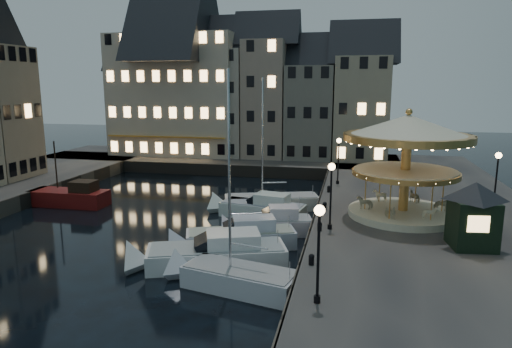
% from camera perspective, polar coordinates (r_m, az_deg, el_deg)
% --- Properties ---
extents(ground, '(160.00, 160.00, 0.00)m').
position_cam_1_polar(ground, '(29.70, -5.17, -8.93)').
color(ground, black).
rests_on(ground, ground).
extents(quay_east, '(16.00, 56.00, 1.30)m').
position_cam_1_polar(quay_east, '(34.44, 21.03, -5.67)').
color(quay_east, '#474442').
rests_on(quay_east, ground).
extents(quay_north, '(44.00, 12.00, 1.30)m').
position_cam_1_polar(quay_north, '(57.81, -4.61, 1.62)').
color(quay_north, '#474442').
rests_on(quay_north, ground).
extents(quaywall_e, '(0.15, 44.00, 1.30)m').
position_cam_1_polar(quaywall_e, '(34.06, 7.58, -5.19)').
color(quaywall_e, '#47423A').
rests_on(quaywall_e, ground).
extents(quaywall_n, '(48.00, 0.15, 1.30)m').
position_cam_1_polar(quaywall_n, '(51.58, -4.37, 0.47)').
color(quaywall_n, '#47423A').
rests_on(quaywall_n, ground).
extents(streetlamp_a, '(0.44, 0.44, 4.17)m').
position_cam_1_polar(streetlamp_a, '(18.70, 7.84, -8.16)').
color(streetlamp_a, black).
rests_on(streetlamp_a, quay_east).
extents(streetlamp_b, '(0.44, 0.44, 4.17)m').
position_cam_1_polar(streetlamp_b, '(28.32, 9.37, -1.55)').
color(streetlamp_b, black).
rests_on(streetlamp_b, quay_east).
extents(streetlamp_c, '(0.44, 0.44, 4.17)m').
position_cam_1_polar(streetlamp_c, '(41.59, 10.28, 2.45)').
color(streetlamp_c, black).
rests_on(streetlamp_c, quay_east).
extents(streetlamp_d, '(0.44, 0.44, 4.17)m').
position_cam_1_polar(streetlamp_d, '(36.59, 27.89, 0.15)').
color(streetlamp_d, black).
rests_on(streetlamp_d, quay_east).
extents(bollard_a, '(0.30, 0.30, 0.57)m').
position_cam_1_polar(bollard_a, '(23.32, 6.94, -10.49)').
color(bollard_a, black).
rests_on(bollard_a, quay_east).
extents(bollard_b, '(0.30, 0.30, 0.57)m').
position_cam_1_polar(bollard_b, '(28.49, 7.95, -6.46)').
color(bollard_b, black).
rests_on(bollard_b, quay_east).
extents(bollard_c, '(0.30, 0.30, 0.57)m').
position_cam_1_polar(bollard_c, '(33.29, 8.58, -3.90)').
color(bollard_c, black).
rests_on(bollard_c, quay_east).
extents(bollard_d, '(0.30, 0.30, 0.57)m').
position_cam_1_polar(bollard_d, '(38.62, 9.09, -1.82)').
color(bollard_d, black).
rests_on(bollard_d, quay_east).
extents(townhouse_na, '(5.50, 8.00, 12.80)m').
position_cam_1_polar(townhouse_na, '(63.15, -14.35, 8.62)').
color(townhouse_na, tan).
rests_on(townhouse_na, quay_north).
extents(townhouse_nb, '(6.16, 8.00, 13.80)m').
position_cam_1_polar(townhouse_nb, '(60.93, -9.71, 9.20)').
color(townhouse_nb, tan).
rests_on(townhouse_nb, quay_north).
extents(townhouse_nc, '(6.82, 8.00, 14.80)m').
position_cam_1_polar(townhouse_nc, '(58.96, -4.17, 9.75)').
color(townhouse_nc, '#A6998B').
rests_on(townhouse_nc, quay_north).
extents(townhouse_nd, '(5.50, 8.00, 15.80)m').
position_cam_1_polar(townhouse_nd, '(57.62, 1.41, 10.24)').
color(townhouse_nd, gray).
rests_on(townhouse_nd, quay_north).
extents(townhouse_ne, '(6.16, 8.00, 12.80)m').
position_cam_1_polar(townhouse_ne, '(56.91, 6.87, 8.64)').
color(townhouse_ne, slate).
rests_on(townhouse_ne, quay_north).
extents(townhouse_nf, '(6.82, 8.00, 13.80)m').
position_cam_1_polar(townhouse_nf, '(56.66, 13.06, 8.94)').
color(townhouse_nf, gray).
rests_on(townhouse_nf, quay_north).
extents(hotel_corner, '(17.60, 9.00, 16.80)m').
position_cam_1_polar(hotel_corner, '(60.88, -9.71, 10.61)').
color(hotel_corner, '#C3B09A').
rests_on(hotel_corner, quay_north).
extents(motorboat_a, '(6.97, 3.65, 11.50)m').
position_cam_1_polar(motorboat_a, '(23.74, -3.19, -12.81)').
color(motorboat_a, silver).
rests_on(motorboat_a, ground).
extents(motorboat_b, '(8.81, 5.28, 2.15)m').
position_cam_1_polar(motorboat_b, '(26.42, -5.80, -10.05)').
color(motorboat_b, silver).
rests_on(motorboat_b, ground).
extents(motorboat_c, '(7.80, 4.41, 10.51)m').
position_cam_1_polar(motorboat_c, '(29.06, -2.71, -7.93)').
color(motorboat_c, silver).
rests_on(motorboat_c, ground).
extents(motorboat_d, '(6.25, 3.29, 2.15)m').
position_cam_1_polar(motorboat_d, '(31.67, 1.52, -6.39)').
color(motorboat_d, silver).
rests_on(motorboat_d, ground).
extents(motorboat_e, '(7.69, 3.45, 2.15)m').
position_cam_1_polar(motorboat_e, '(35.65, 0.20, -4.37)').
color(motorboat_e, silver).
rests_on(motorboat_e, ground).
extents(motorboat_f, '(8.72, 4.61, 11.66)m').
position_cam_1_polar(motorboat_f, '(37.86, 1.07, -3.62)').
color(motorboat_f, silver).
rests_on(motorboat_f, ground).
extents(red_fishing_boat, '(6.67, 2.32, 5.70)m').
position_cam_1_polar(red_fishing_boat, '(42.04, -22.18, -2.74)').
color(red_fishing_boat, '#621110').
rests_on(red_fishing_boat, ground).
extents(carousel, '(8.38, 8.38, 7.33)m').
position_cam_1_polar(carousel, '(31.91, 18.36, 3.30)').
color(carousel, beige).
rests_on(carousel, quay_east).
extents(ticket_kiosk, '(3.57, 3.57, 4.19)m').
position_cam_1_polar(ticket_kiosk, '(27.57, 25.65, -3.36)').
color(ticket_kiosk, black).
rests_on(ticket_kiosk, quay_east).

